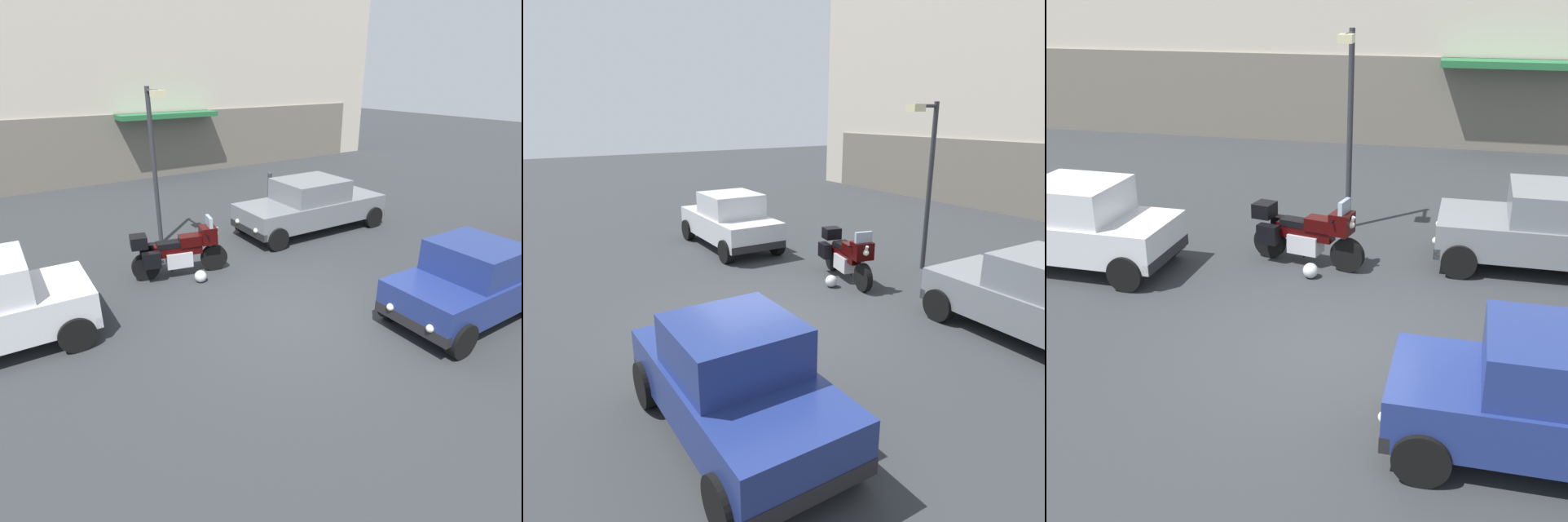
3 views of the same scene
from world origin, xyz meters
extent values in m
plane|color=#2D3033|center=(0.00, 0.00, 0.00)|extent=(80.00, 80.00, 0.00)
cube|color=beige|center=(0.00, 14.67, 4.95)|extent=(30.71, 2.40, 9.90)
cube|color=#6D675C|center=(0.00, 13.45, 1.40)|extent=(27.64, 0.12, 2.80)
cube|color=#236638|center=(3.03, 13.02, 2.70)|extent=(4.40, 1.10, 0.20)
cylinder|color=black|center=(-0.26, 2.89, 0.32)|extent=(0.66, 0.28, 0.64)
cylinder|color=black|center=(-1.84, 3.26, 0.32)|extent=(0.66, 0.28, 0.64)
cylinder|color=#B7B7BC|center=(-0.28, 2.90, 0.75)|extent=(0.33, 0.14, 0.68)
cube|color=#B7B7BC|center=(-1.09, 3.09, 0.42)|extent=(0.68, 0.53, 0.36)
cube|color=black|center=(-1.09, 3.09, 0.66)|extent=(1.13, 0.52, 0.28)
cube|color=black|center=(-0.80, 3.02, 0.84)|extent=(0.58, 0.45, 0.24)
cube|color=black|center=(-1.28, 3.13, 0.80)|extent=(0.61, 0.42, 0.12)
cube|color=black|center=(-0.38, 2.92, 0.92)|extent=(0.45, 0.51, 0.40)
cube|color=#8C9EAD|center=(-0.34, 2.91, 1.22)|extent=(0.17, 0.41, 0.28)
sphere|color=#EAEACC|center=(-0.20, 2.88, 0.92)|extent=(0.14, 0.14, 0.14)
cylinder|color=black|center=(-0.45, 2.94, 1.02)|extent=(0.18, 0.61, 0.04)
cylinder|color=#B7B7BC|center=(-1.63, 3.42, 0.30)|extent=(0.56, 0.21, 0.09)
cube|color=black|center=(-1.66, 3.51, 0.58)|extent=(0.44, 0.29, 0.36)
cube|color=black|center=(-1.78, 2.96, 0.58)|extent=(0.44, 0.29, 0.36)
cube|color=black|center=(-1.93, 3.29, 0.95)|extent=(0.44, 0.47, 0.28)
cylinder|color=black|center=(-1.19, 3.30, 0.15)|extent=(0.05, 0.13, 0.29)
sphere|color=silver|center=(-0.85, 2.45, 0.14)|extent=(0.28, 0.28, 0.28)
cube|color=#8C9EAD|center=(-4.36, 2.02, 1.32)|extent=(0.11, 1.40, 0.51)
cube|color=black|center=(-3.41, 1.99, 0.42)|extent=(0.17, 1.64, 0.20)
cylinder|color=black|center=(-3.84, 1.22, 0.32)|extent=(0.65, 0.24, 0.64)
cylinder|color=black|center=(-3.79, 2.78, 0.32)|extent=(0.65, 0.24, 0.64)
cube|color=slate|center=(3.56, 3.86, 0.64)|extent=(4.53, 1.83, 0.64)
cube|color=slate|center=(3.51, 3.86, 1.26)|extent=(1.93, 1.65, 0.60)
cube|color=#8C9EAD|center=(2.61, 3.88, 1.26)|extent=(0.08, 1.50, 0.51)
cube|color=#8C9EAD|center=(4.41, 3.85, 1.26)|extent=(0.08, 1.50, 0.48)
cube|color=black|center=(1.36, 3.90, 0.42)|extent=(0.15, 1.76, 0.20)
cube|color=black|center=(5.76, 3.83, 0.42)|extent=(0.15, 1.76, 0.20)
cylinder|color=black|center=(1.75, 3.05, 0.32)|extent=(0.64, 0.23, 0.64)
cylinder|color=black|center=(1.78, 4.73, 0.32)|extent=(0.64, 0.23, 0.64)
cylinder|color=black|center=(5.35, 2.99, 0.32)|extent=(0.64, 0.23, 0.64)
cylinder|color=black|center=(5.38, 4.67, 0.32)|extent=(0.64, 0.23, 0.64)
sphere|color=silver|center=(1.30, 3.42, 0.54)|extent=(0.14, 0.14, 0.14)
sphere|color=silver|center=(1.32, 4.38, 0.54)|extent=(0.14, 0.14, 0.14)
cube|color=navy|center=(2.73, -1.87, 0.64)|extent=(3.43, 1.62, 0.64)
cube|color=navy|center=(2.73, -1.87, 1.26)|extent=(1.43, 1.46, 0.60)
cube|color=#8C9EAD|center=(2.08, -1.86, 1.26)|extent=(0.08, 1.33, 0.51)
cube|color=#8C9EAD|center=(3.38, -1.89, 1.26)|extent=(0.08, 1.33, 0.48)
cube|color=black|center=(1.08, -1.84, 0.42)|extent=(0.15, 1.56, 0.20)
cube|color=black|center=(4.38, -1.90, 0.42)|extent=(0.15, 1.56, 0.20)
cylinder|color=black|center=(1.47, -2.59, 0.32)|extent=(0.64, 0.23, 0.64)
cylinder|color=black|center=(1.50, -1.11, 0.32)|extent=(0.64, 0.23, 0.64)
cylinder|color=black|center=(4.00, -1.16, 0.32)|extent=(0.64, 0.23, 0.64)
sphere|color=silver|center=(1.03, -2.27, 0.54)|extent=(0.14, 0.14, 0.14)
sphere|color=silver|center=(1.04, -1.41, 0.54)|extent=(0.14, 0.14, 0.14)
cylinder|color=#2D2D33|center=(-0.65, 5.30, 2.06)|extent=(0.12, 0.12, 4.13)
cylinder|color=#2D2D33|center=(-0.65, 4.95, 4.03)|extent=(0.08, 0.70, 0.08)
cube|color=beige|center=(-0.65, 4.60, 3.98)|extent=(0.28, 0.36, 0.16)
cylinder|color=#333338|center=(4.61, 7.49, 0.47)|extent=(0.16, 0.16, 0.94)
sphere|color=#333338|center=(4.61, 7.49, 0.94)|extent=(0.16, 0.16, 0.16)
camera|label=1|loc=(-4.83, -5.92, 4.48)|focal=30.44mm
camera|label=2|loc=(7.35, -4.14, 3.89)|focal=32.97mm
camera|label=3|loc=(1.59, -8.59, 5.00)|focal=47.01mm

